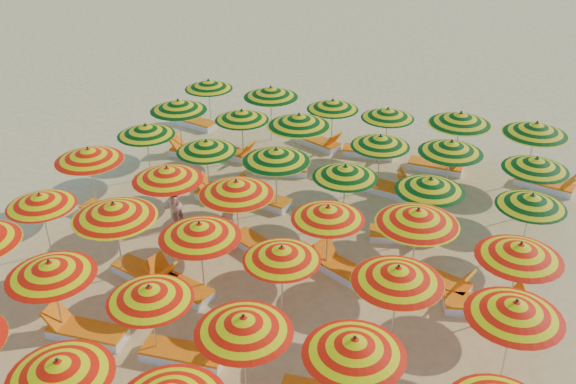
% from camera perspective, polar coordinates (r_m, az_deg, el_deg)
% --- Properties ---
extents(ground, '(120.00, 120.00, 0.00)m').
position_cam_1_polar(ground, '(16.48, -0.68, -5.65)').
color(ground, '#DEC162').
rests_on(ground, ground).
extents(umbrella_2, '(2.09, 2.09, 1.91)m').
position_cam_1_polar(umbrella_2, '(11.61, -19.70, -14.56)').
color(umbrella_2, silver).
rests_on(umbrella_2, ground).
extents(umbrella_7, '(2.04, 2.04, 1.94)m').
position_cam_1_polar(umbrella_7, '(13.94, -20.39, -6.42)').
color(umbrella_7, silver).
rests_on(umbrella_7, ground).
extents(umbrella_8, '(1.91, 1.91, 1.82)m').
position_cam_1_polar(umbrella_8, '(12.90, -12.20, -8.79)').
color(umbrella_8, silver).
rests_on(umbrella_8, ground).
extents(umbrella_9, '(2.09, 2.09, 1.93)m').
position_cam_1_polar(umbrella_9, '(11.79, -3.97, -11.65)').
color(umbrella_9, silver).
rests_on(umbrella_9, ground).
extents(umbrella_10, '(2.09, 2.09, 1.95)m').
position_cam_1_polar(umbrella_10, '(11.37, 5.93, -13.48)').
color(umbrella_10, silver).
rests_on(umbrella_10, ground).
extents(umbrella_12, '(1.95, 1.95, 1.80)m').
position_cam_1_polar(umbrella_12, '(16.84, -21.16, -0.67)').
color(umbrella_12, silver).
rests_on(umbrella_12, ground).
extents(umbrella_13, '(2.41, 2.41, 2.10)m').
position_cam_1_polar(umbrella_13, '(15.28, -15.22, -1.61)').
color(umbrella_13, silver).
rests_on(umbrella_13, ground).
extents(umbrella_14, '(2.17, 2.17, 1.98)m').
position_cam_1_polar(umbrella_14, '(14.36, -7.86, -3.38)').
color(umbrella_14, silver).
rests_on(umbrella_14, ground).
extents(umbrella_15, '(2.14, 2.14, 1.81)m').
position_cam_1_polar(umbrella_15, '(13.73, -0.55, -5.49)').
color(umbrella_15, silver).
rests_on(umbrella_15, ground).
extents(umbrella_16, '(2.02, 2.02, 2.00)m').
position_cam_1_polar(umbrella_16, '(13.03, 9.75, -7.23)').
color(umbrella_16, silver).
rests_on(umbrella_16, ground).
extents(umbrella_17, '(2.32, 2.32, 1.96)m').
position_cam_1_polar(umbrella_17, '(12.77, 19.56, -9.78)').
color(umbrella_17, silver).
rests_on(umbrella_17, ground).
extents(umbrella_18, '(2.12, 2.12, 2.01)m').
position_cam_1_polar(umbrella_18, '(18.40, -17.31, 3.20)').
color(umbrella_18, silver).
rests_on(umbrella_18, ground).
extents(umbrella_19, '(2.47, 2.47, 1.97)m').
position_cam_1_polar(umbrella_19, '(16.91, -10.69, 1.61)').
color(umbrella_19, silver).
rests_on(umbrella_19, ground).
extents(umbrella_20, '(2.06, 2.06, 2.02)m').
position_cam_1_polar(umbrella_20, '(15.92, -4.62, 0.40)').
color(umbrella_20, silver).
rests_on(umbrella_20, ground).
extents(umbrella_21, '(1.83, 1.83, 1.87)m').
position_cam_1_polar(umbrella_21, '(15.10, 3.58, -1.84)').
color(umbrella_21, silver).
rests_on(umbrella_21, ground).
extents(umbrella_22, '(2.21, 2.21, 2.06)m').
position_cam_1_polar(umbrella_22, '(14.88, 11.47, -2.16)').
color(umbrella_22, silver).
rests_on(umbrella_22, ground).
extents(umbrella_23, '(2.46, 2.46, 1.96)m').
position_cam_1_polar(umbrella_23, '(14.42, 19.93, -4.95)').
color(umbrella_23, silver).
rests_on(umbrella_23, ground).
extents(umbrella_24, '(2.21, 2.21, 1.85)m').
position_cam_1_polar(umbrella_24, '(19.91, -12.53, 5.41)').
color(umbrella_24, silver).
rests_on(umbrella_24, ground).
extents(umbrella_25, '(2.24, 2.24, 1.85)m').
position_cam_1_polar(umbrella_25, '(18.55, -7.28, 4.07)').
color(umbrella_25, silver).
rests_on(umbrella_25, ground).
extents(umbrella_26, '(2.21, 2.21, 2.01)m').
position_cam_1_polar(umbrella_26, '(17.54, -1.06, 3.31)').
color(umbrella_26, silver).
rests_on(umbrella_26, ground).
extents(umbrella_27, '(2.07, 2.07, 1.85)m').
position_cam_1_polar(umbrella_27, '(17.02, 5.11, 1.82)').
color(umbrella_27, silver).
rests_on(umbrella_27, ground).
extents(umbrella_28, '(1.96, 1.96, 1.90)m').
position_cam_1_polar(umbrella_28, '(16.62, 12.53, 0.65)').
color(umbrella_28, silver).
rests_on(umbrella_28, ground).
extents(umbrella_29, '(1.98, 1.98, 1.82)m').
position_cam_1_polar(umbrella_29, '(16.73, 20.85, -0.73)').
color(umbrella_29, silver).
rests_on(umbrella_29, ground).
extents(umbrella_30, '(2.19, 2.19, 1.97)m').
position_cam_1_polar(umbrella_30, '(21.35, -9.74, 7.62)').
color(umbrella_30, silver).
rests_on(umbrella_30, ground).
extents(umbrella_31, '(1.92, 1.92, 1.84)m').
position_cam_1_polar(umbrella_31, '(20.61, -4.13, 6.84)').
color(umbrella_31, silver).
rests_on(umbrella_31, ground).
extents(umbrella_32, '(2.47, 2.47, 2.10)m').
position_cam_1_polar(umbrella_32, '(19.59, 0.98, 6.40)').
color(umbrella_32, silver).
rests_on(umbrella_32, ground).
extents(umbrella_33, '(2.17, 2.17, 1.85)m').
position_cam_1_polar(umbrella_33, '(18.92, 8.22, 4.52)').
color(umbrella_33, silver).
rests_on(umbrella_33, ground).
extents(umbrella_34, '(2.03, 2.03, 1.95)m').
position_cam_1_polar(umbrella_34, '(18.72, 14.30, 3.91)').
color(umbrella_34, silver).
rests_on(umbrella_34, ground).
extents(umbrella_35, '(2.33, 2.33, 1.89)m').
position_cam_1_polar(umbrella_35, '(18.55, 21.19, 2.37)').
color(umbrella_35, silver).
rests_on(umbrella_35, ground).
extents(umbrella_36, '(1.87, 1.87, 1.83)m').
position_cam_1_polar(umbrella_36, '(23.48, -7.08, 9.48)').
color(umbrella_36, silver).
rests_on(umbrella_36, ground).
extents(umbrella_37, '(2.46, 2.46, 2.01)m').
position_cam_1_polar(umbrella_37, '(22.11, -1.54, 8.87)').
color(umbrella_37, silver).
rests_on(umbrella_37, ground).
extents(umbrella_38, '(2.26, 2.26, 1.83)m').
position_cam_1_polar(umbrella_38, '(21.48, 4.00, 7.76)').
color(umbrella_38, silver).
rests_on(umbrella_38, ground).
extents(umbrella_39, '(1.88, 1.88, 1.82)m').
position_cam_1_polar(umbrella_39, '(20.99, 8.86, 6.93)').
color(umbrella_39, silver).
rests_on(umbrella_39, ground).
extents(umbrella_40, '(1.97, 1.97, 2.08)m').
position_cam_1_polar(umbrella_40, '(20.46, 15.08, 6.34)').
color(umbrella_40, silver).
rests_on(umbrella_40, ground).
extents(umbrella_41, '(2.01, 2.01, 2.06)m').
position_cam_1_polar(umbrella_41, '(20.45, 21.19, 5.29)').
color(umbrella_41, silver).
rests_on(umbrella_41, ground).
extents(lounger_2, '(1.79, 0.78, 0.69)m').
position_cam_1_polar(lounger_2, '(14.62, -17.59, -11.73)').
color(lounger_2, white).
rests_on(lounger_2, ground).
extents(lounger_3, '(1.80, 0.83, 0.69)m').
position_cam_1_polar(lounger_3, '(13.62, -9.15, -14.04)').
color(lounger_3, white).
rests_on(lounger_3, ground).
extents(lounger_5, '(1.81, 0.91, 0.69)m').
position_cam_1_polar(lounger_5, '(15.94, -12.50, -7.14)').
color(lounger_5, white).
rests_on(lounger_5, ground).
extents(lounger_6, '(1.82, 0.94, 0.69)m').
position_cam_1_polar(lounger_6, '(15.41, -9.74, -8.23)').
color(lounger_6, white).
rests_on(lounger_6, ground).
extents(lounger_7, '(1.78, 0.74, 0.69)m').
position_cam_1_polar(lounger_7, '(18.65, -15.51, -1.78)').
color(lounger_7, white).
rests_on(lounger_7, ground).
extents(lounger_8, '(1.82, 1.23, 0.69)m').
position_cam_1_polar(lounger_8, '(16.53, -2.54, -4.91)').
color(lounger_8, white).
rests_on(lounger_8, ground).
extents(lounger_9, '(1.82, 1.19, 0.69)m').
position_cam_1_polar(lounger_9, '(15.73, 5.07, -6.99)').
color(lounger_9, white).
rests_on(lounger_9, ground).
extents(lounger_10, '(1.83, 1.04, 0.69)m').
position_cam_1_polar(lounger_10, '(15.77, 13.05, -7.65)').
color(lounger_10, white).
rests_on(lounger_10, ground).
extents(lounger_11, '(1.83, 1.08, 0.69)m').
position_cam_1_polar(lounger_11, '(15.30, 17.05, -9.56)').
color(lounger_11, white).
rests_on(lounger_11, ground).
extents(lounger_12, '(1.75, 0.64, 0.69)m').
position_cam_1_polar(lounger_12, '(18.94, -5.79, -0.29)').
color(lounger_12, white).
rests_on(lounger_12, ground).
extents(lounger_13, '(1.80, 0.83, 0.69)m').
position_cam_1_polar(lounger_13, '(18.69, -2.41, -0.58)').
color(lounger_13, white).
rests_on(lounger_13, ground).
extents(lounger_14, '(1.83, 1.05, 0.69)m').
position_cam_1_polar(lounger_14, '(17.29, 10.25, -3.73)').
color(lounger_14, white).
rests_on(lounger_14, ground).
extents(lounger_15, '(1.78, 0.74, 0.69)m').
position_cam_1_polar(lounger_15, '(21.71, -8.29, 3.55)').
color(lounger_15, white).
rests_on(lounger_15, ground).
extents(lounger_16, '(1.77, 0.71, 0.69)m').
position_cam_1_polar(lounger_16, '(21.51, -5.06, 3.50)').
color(lounger_16, white).
rests_on(lounger_16, ground).
extents(lounger_17, '(1.83, 1.07, 0.69)m').
position_cam_1_polar(lounger_17, '(20.36, -0.79, 2.08)').
color(lounger_17, white).
rests_on(lounger_17, ground).
extents(lounger_18, '(1.80, 0.83, 0.69)m').
position_cam_1_polar(lounger_18, '(19.35, 9.53, 0.12)').
color(lounger_18, white).
rests_on(lounger_18, ground).
extents(lounger_19, '(1.78, 0.75, 0.69)m').
position_cam_1_polar(lounger_19, '(19.52, 12.05, 0.12)').
color(lounger_19, white).
rests_on(lounger_19, ground).
extents(lounger_20, '(1.81, 0.88, 0.69)m').
position_cam_1_polar(lounger_20, '(24.11, -8.37, 6.20)').
color(lounger_20, white).
rests_on(lounger_20, ground).
extents(lounger_21, '(1.83, 1.14, 0.69)m').
position_cam_1_polar(lounger_21, '(22.23, 2.67, 4.46)').
color(lounger_21, white).
rests_on(lounger_21, ground).
extents(lounger_22, '(1.79, 0.81, 0.69)m').
position_cam_1_polar(lounger_22, '(21.67, 7.28, 3.57)').
color(lounger_22, white).
rests_on(lounger_22, ground).
extents(lounger_23, '(1.74, 0.60, 0.69)m').
position_cam_1_polar(lounger_23, '(21.07, 13.11, 2.25)').
color(lounger_23, white).
rests_on(lounger_23, ground).
extents(lounger_24, '(1.81, 0.88, 0.69)m').
position_cam_1_polar(lounger_24, '(20.95, 21.96, 0.63)').
color(lounger_24, white).
rests_on(lounger_24, ground).
extents(beachgoer_b, '(0.57, 0.70, 1.31)m').
position_cam_1_polar(beachgoer_b, '(17.64, -10.23, -1.12)').
color(beachgoer_b, tan).
rests_on(beachgoer_b, ground).
extents(beachgoer_a, '(0.52, 0.60, 1.39)m').
position_cam_1_polar(beachgoer_a, '(16.44, -5.41, -2.99)').
color(beachgoer_a, tan).
rests_on(beachgoer_a, ground).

